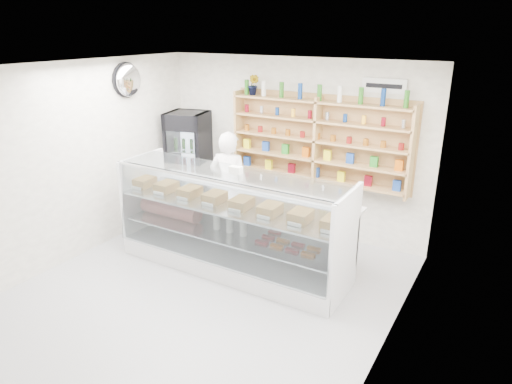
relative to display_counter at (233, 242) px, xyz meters
The scene contains 8 objects.
room 1.32m from the display_counter, 85.63° to the right, with size 5.00×5.00×5.00m.
display_counter is the anchor object (origin of this frame).
shop_worker 1.11m from the display_counter, 126.35° to the left, with size 0.64×0.42×1.74m, color white.
drinks_cooler 2.26m from the display_counter, 143.61° to the left, with size 0.80×0.79×1.85m.
wall_shelving 2.01m from the display_counter, 69.45° to the left, with size 2.84×0.28×1.33m.
potted_plant 2.54m from the display_counter, 110.39° to the left, with size 0.18×0.14×0.33m, color #1E6626.
security_mirror 2.97m from the display_counter, behind, with size 0.15×0.50×0.50m, color silver.
wall_sign 3.01m from the display_counter, 48.15° to the left, with size 0.62×0.03×0.20m, color white.
Camera 1 is at (3.13, -3.95, 3.21)m, focal length 32.00 mm.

